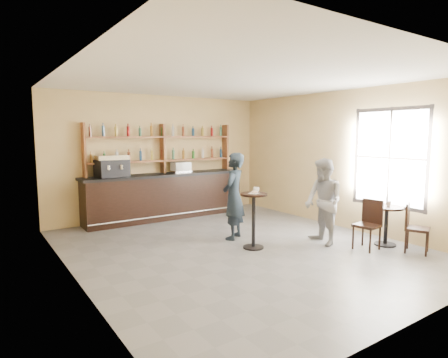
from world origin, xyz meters
TOP-DOWN VIEW (x-y plane):
  - floor at (0.00, 0.00)m, footprint 7.00×7.00m
  - ceiling at (0.00, 0.00)m, footprint 7.00×7.00m
  - wall_back at (0.00, 3.50)m, footprint 7.00×0.00m
  - wall_front at (0.00, -3.50)m, footprint 7.00×0.00m
  - wall_left at (-3.00, 0.00)m, footprint 0.00×7.00m
  - wall_right at (3.00, 0.00)m, footprint 0.00×7.00m
  - window_pane at (2.99, -1.20)m, footprint 0.00×2.00m
  - window_frame at (2.99, -1.20)m, footprint 0.04×1.70m
  - shelf_unit at (0.00, 3.37)m, footprint 4.00×0.26m
  - liquor_bottles at (0.00, 3.37)m, footprint 3.68×0.10m
  - bar_counter at (-0.02, 3.15)m, footprint 4.35×0.85m
  - espresso_machine at (-1.43, 3.15)m, footprint 0.78×0.55m
  - pastry_case at (0.41, 3.15)m, footprint 0.48×0.39m
  - pedestal_table at (0.22, -0.18)m, footprint 0.55×0.55m
  - napkin at (0.22, -0.18)m, footprint 0.23×0.23m
  - donut at (0.23, -0.19)m, footprint 0.16×0.16m
  - cup_pedestal at (0.36, -0.08)m, footprint 0.16×0.16m
  - man_main at (0.29, 0.58)m, footprint 0.79×0.74m
  - cafe_table at (2.50, -1.51)m, footprint 0.79×0.79m
  - cup_cafe at (2.55, -1.51)m, footprint 0.12×0.12m
  - chair_west at (1.95, -1.46)m, footprint 0.45×0.45m
  - chair_south at (2.55, -2.11)m, footprint 0.52×0.52m
  - patron_second at (1.53, -0.75)m, footprint 0.85×0.98m

SIDE VIEW (x-z plane):
  - floor at x=0.00m, z-range 0.00..0.00m
  - cafe_table at x=2.50m, z-range 0.00..0.78m
  - chair_south at x=2.55m, z-range 0.00..0.92m
  - chair_west at x=1.95m, z-range 0.00..0.95m
  - pedestal_table at x=0.22m, z-range 0.00..1.07m
  - bar_counter at x=-0.02m, z-range 0.00..1.18m
  - cup_cafe at x=2.55m, z-range 0.78..0.88m
  - patron_second at x=1.53m, z-range 0.00..1.72m
  - man_main at x=0.29m, z-range 0.00..1.81m
  - napkin at x=0.22m, z-range 1.07..1.08m
  - donut at x=0.23m, z-range 1.08..1.12m
  - cup_pedestal at x=0.36m, z-range 1.07..1.17m
  - pastry_case at x=0.41m, z-range 1.18..1.46m
  - espresso_machine at x=-1.43m, z-range 1.18..1.69m
  - wall_back at x=0.00m, z-range -1.90..5.10m
  - wall_front at x=0.00m, z-range -1.90..5.10m
  - wall_left at x=-3.00m, z-range -1.90..5.10m
  - wall_right at x=3.00m, z-range -1.90..5.10m
  - window_frame at x=2.99m, z-range 0.65..2.75m
  - window_pane at x=2.99m, z-range 0.70..2.70m
  - shelf_unit at x=0.00m, z-range 1.11..2.51m
  - liquor_bottles at x=0.00m, z-range 1.48..2.48m
  - ceiling at x=0.00m, z-range 3.20..3.20m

